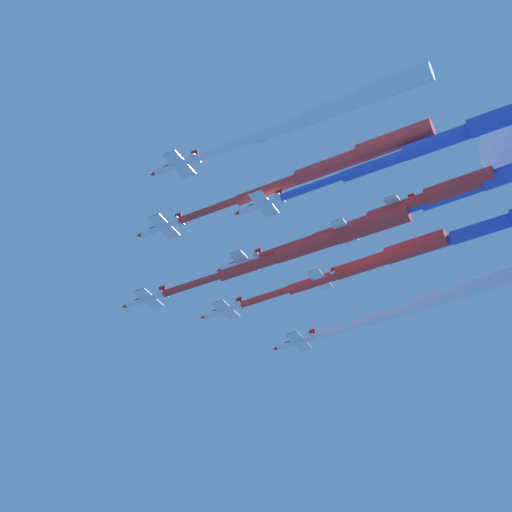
{
  "coord_description": "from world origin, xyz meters",
  "views": [
    {
      "loc": [
        -64.99,
        -144.2,
        -4.63
      ],
      "look_at": [
        0.0,
        0.0,
        151.48
      ],
      "focal_mm": 78.79,
      "sensor_mm": 36.0,
      "label": 1
    }
  ],
  "objects_px": {
    "jet_starboard_inner": "(365,264)",
    "jet_starboard_outer": "(442,140)",
    "jet_lead": "(313,245)",
    "jet_port_outer": "(444,297)",
    "jet_trail_port": "(486,227)",
    "jet_port_mid": "(402,207)",
    "jet_starboard_mid": "(339,106)",
    "jet_port_inner": "(333,164)"
  },
  "relations": [
    {
      "from": "jet_starboard_inner",
      "to": "jet_port_mid",
      "type": "bearing_deg",
      "value": -97.02
    },
    {
      "from": "jet_starboard_inner",
      "to": "jet_starboard_mid",
      "type": "xyz_separation_m",
      "value": [
        -23.67,
        -34.13,
        -1.05
      ]
    },
    {
      "from": "jet_port_inner",
      "to": "jet_starboard_mid",
      "type": "distance_m",
      "value": 14.4
    },
    {
      "from": "jet_port_inner",
      "to": "jet_port_outer",
      "type": "xyz_separation_m",
      "value": [
        36.0,
        20.66,
        -2.35
      ]
    },
    {
      "from": "jet_lead",
      "to": "jet_starboard_mid",
      "type": "distance_m",
      "value": 31.96
    },
    {
      "from": "jet_port_inner",
      "to": "jet_starboard_mid",
      "type": "bearing_deg",
      "value": -113.35
    },
    {
      "from": "jet_lead",
      "to": "jet_starboard_inner",
      "type": "relative_size",
      "value": 1.12
    },
    {
      "from": "jet_port_inner",
      "to": "jet_port_outer",
      "type": "distance_m",
      "value": 41.57
    },
    {
      "from": "jet_port_mid",
      "to": "jet_trail_port",
      "type": "height_order",
      "value": "jet_trail_port"
    },
    {
      "from": "jet_starboard_inner",
      "to": "jet_starboard_mid",
      "type": "height_order",
      "value": "jet_starboard_inner"
    },
    {
      "from": "jet_starboard_mid",
      "to": "jet_starboard_inner",
      "type": "bearing_deg",
      "value": 55.26
    },
    {
      "from": "jet_lead",
      "to": "jet_starboard_outer",
      "type": "relative_size",
      "value": 1.02
    },
    {
      "from": "jet_port_mid",
      "to": "jet_starboard_inner",
      "type": "bearing_deg",
      "value": 82.98
    },
    {
      "from": "jet_lead",
      "to": "jet_port_mid",
      "type": "xyz_separation_m",
      "value": [
        11.59,
        -14.75,
        1.37
      ]
    },
    {
      "from": "jet_starboard_inner",
      "to": "jet_port_outer",
      "type": "distance_m",
      "value": 18.18
    },
    {
      "from": "jet_port_inner",
      "to": "jet_starboard_mid",
      "type": "height_order",
      "value": "jet_port_inner"
    },
    {
      "from": "jet_starboard_inner",
      "to": "jet_starboard_mid",
      "type": "distance_m",
      "value": 41.55
    },
    {
      "from": "jet_starboard_inner",
      "to": "jet_starboard_outer",
      "type": "xyz_separation_m",
      "value": [
        -4.49,
        -36.6,
        -3.56
      ]
    },
    {
      "from": "jet_port_inner",
      "to": "jet_port_mid",
      "type": "bearing_deg",
      "value": 8.58
    },
    {
      "from": "jet_starboard_mid",
      "to": "jet_trail_port",
      "type": "bearing_deg",
      "value": 20.66
    },
    {
      "from": "jet_starboard_inner",
      "to": "jet_starboard_mid",
      "type": "relative_size",
      "value": 1.01
    },
    {
      "from": "jet_port_mid",
      "to": "jet_starboard_mid",
      "type": "distance_m",
      "value": 26.47
    },
    {
      "from": "jet_port_mid",
      "to": "jet_trail_port",
      "type": "relative_size",
      "value": 0.97
    },
    {
      "from": "jet_port_mid",
      "to": "jet_port_inner",
      "type": "bearing_deg",
      "value": -171.42
    },
    {
      "from": "jet_starboard_outer",
      "to": "jet_trail_port",
      "type": "distance_m",
      "value": 27.69
    },
    {
      "from": "jet_lead",
      "to": "jet_starboard_mid",
      "type": "bearing_deg",
      "value": -107.91
    },
    {
      "from": "jet_lead",
      "to": "jet_port_outer",
      "type": "bearing_deg",
      "value": 6.35
    },
    {
      "from": "jet_lead",
      "to": "jet_port_inner",
      "type": "height_order",
      "value": "jet_port_inner"
    },
    {
      "from": "jet_trail_port",
      "to": "jet_port_outer",
      "type": "bearing_deg",
      "value": 85.56
    },
    {
      "from": "jet_starboard_inner",
      "to": "jet_port_outer",
      "type": "relative_size",
      "value": 0.98
    },
    {
      "from": "jet_starboard_inner",
      "to": "jet_port_mid",
      "type": "relative_size",
      "value": 0.95
    },
    {
      "from": "jet_lead",
      "to": "jet_starboard_inner",
      "type": "height_order",
      "value": "jet_starboard_inner"
    },
    {
      "from": "jet_starboard_inner",
      "to": "jet_starboard_outer",
      "type": "relative_size",
      "value": 0.92
    },
    {
      "from": "jet_port_inner",
      "to": "jet_starboard_outer",
      "type": "height_order",
      "value": "jet_port_inner"
    },
    {
      "from": "jet_port_mid",
      "to": "jet_starboard_outer",
      "type": "relative_size",
      "value": 0.97
    },
    {
      "from": "jet_port_outer",
      "to": "jet_trail_port",
      "type": "xyz_separation_m",
      "value": [
        -1.45,
        -18.67,
        2.2
      ]
    },
    {
      "from": "jet_port_mid",
      "to": "jet_starboard_outer",
      "type": "height_order",
      "value": "jet_port_mid"
    },
    {
      "from": "jet_port_inner",
      "to": "jet_starboard_inner",
      "type": "distance_m",
      "value": 27.6
    },
    {
      "from": "jet_starboard_mid",
      "to": "jet_starboard_outer",
      "type": "relative_size",
      "value": 0.91
    },
    {
      "from": "jet_port_outer",
      "to": "jet_port_inner",
      "type": "bearing_deg",
      "value": -150.15
    },
    {
      "from": "jet_starboard_inner",
      "to": "jet_starboard_outer",
      "type": "distance_m",
      "value": 37.04
    },
    {
      "from": "jet_starboard_outer",
      "to": "jet_trail_port",
      "type": "bearing_deg",
      "value": 39.97
    }
  ]
}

